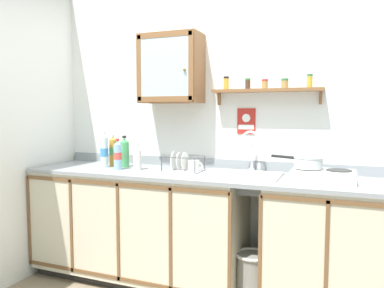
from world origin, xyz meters
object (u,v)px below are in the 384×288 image
object	(u,v)px
bottle_soda_green_0	(124,153)
dish_rack	(182,167)
sink	(242,178)
mug	(194,166)
bottle_water_clear_3	(104,151)
trash_bin	(252,277)
warning_sign	(246,121)
saucepan	(308,162)
bottle_water_blue_1	(118,155)
bottle_opaque_white_4	(137,158)
hot_plate_stove	(323,176)
bottle_juice_amber_2	(113,151)
wall_cabinet	(171,69)

from	to	relation	value
bottle_soda_green_0	dish_rack	world-z (taller)	bottle_soda_green_0
sink	mug	size ratio (longest dim) A/B	4.59
sink	bottle_soda_green_0	bearing A→B (deg)	177.32
bottle_water_clear_3	trash_bin	world-z (taller)	bottle_water_clear_3
sink	mug	bearing A→B (deg)	178.67
dish_rack	warning_sign	distance (m)	0.65
saucepan	mug	bearing A→B (deg)	177.23
saucepan	trash_bin	xyz separation A→B (m)	(-0.37, -0.08, -0.87)
saucepan	bottle_water_blue_1	world-z (taller)	bottle_water_blue_1
bottle_water_clear_3	mug	distance (m)	0.82
bottle_opaque_white_4	hot_plate_stove	bearing A→B (deg)	0.08
hot_plate_stove	saucepan	bearing A→B (deg)	167.79
hot_plate_stove	bottle_juice_amber_2	bearing A→B (deg)	176.42
bottle_soda_green_0	bottle_juice_amber_2	world-z (taller)	bottle_juice_amber_2
wall_cabinet	trash_bin	bearing A→B (deg)	-18.43
saucepan	hot_plate_stove	bearing A→B (deg)	-12.21
trash_bin	mug	bearing A→B (deg)	166.63
hot_plate_stove	bottle_water_clear_3	distance (m)	1.80
bottle_soda_green_0	warning_sign	bearing A→B (deg)	12.39
sink	bottle_opaque_white_4	world-z (taller)	sink
bottle_soda_green_0	bottle_opaque_white_4	xyz separation A→B (m)	(0.19, -0.11, -0.03)
dish_rack	bottle_water_blue_1	bearing A→B (deg)	-170.27
sink	warning_sign	bearing A→B (deg)	96.90
bottle_soda_green_0	hot_plate_stove	bearing A→B (deg)	-3.67
hot_plate_stove	bottle_opaque_white_4	distance (m)	1.46
bottle_water_blue_1	bottle_opaque_white_4	distance (m)	0.17
sink	warning_sign	size ratio (longest dim) A/B	2.80
bottle_water_blue_1	bottle_water_clear_3	world-z (taller)	bottle_water_clear_3
bottle_water_clear_3	sink	bearing A→B (deg)	2.02
mug	warning_sign	world-z (taller)	warning_sign
hot_plate_stove	dish_rack	bearing A→B (deg)	177.58
bottle_water_blue_1	bottle_opaque_white_4	world-z (taller)	bottle_water_blue_1
bottle_water_clear_3	trash_bin	size ratio (longest dim) A/B	0.80
dish_rack	warning_sign	xyz separation A→B (m)	(0.46, 0.29, 0.36)
hot_plate_stove	bottle_water_blue_1	size ratio (longest dim) A/B	1.63
saucepan	warning_sign	distance (m)	0.66
bottle_water_blue_1	dish_rack	bearing A→B (deg)	9.73
bottle_water_clear_3	warning_sign	bearing A→B (deg)	15.17
dish_rack	warning_sign	bearing A→B (deg)	32.15
bottle_opaque_white_4	dish_rack	world-z (taller)	bottle_opaque_white_4
bottle_opaque_white_4	mug	bearing A→B (deg)	8.02
wall_cabinet	dish_rack	bearing A→B (deg)	-43.41
bottle_soda_green_0	bottle_water_blue_1	bearing A→B (deg)	-78.89
bottle_water_blue_1	hot_plate_stove	bearing A→B (deg)	1.68
bottle_water_clear_3	bottle_opaque_white_4	xyz separation A→B (m)	(0.34, -0.02, -0.04)
sink	saucepan	bearing A→B (deg)	-3.94
mug	warning_sign	distance (m)	0.57
saucepan	wall_cabinet	distance (m)	1.36
dish_rack	trash_bin	distance (m)	0.99
dish_rack	bottle_opaque_white_4	bearing A→B (deg)	-172.90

